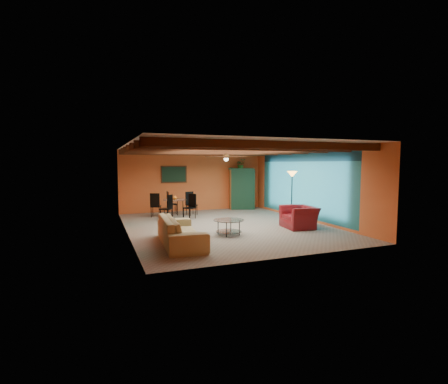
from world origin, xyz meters
name	(u,v)px	position (x,y,z in m)	size (l,w,h in m)	color
room	(225,157)	(0.00, 0.11, 2.36)	(6.52, 8.01, 2.71)	gray
sofa	(181,231)	(-2.05, -1.93, 0.36)	(2.46, 0.96, 0.72)	tan
armchair	(299,217)	(2.14, -1.17, 0.36)	(1.11, 0.97, 0.72)	maroon
coffee_table	(229,227)	(-0.44, -1.32, 0.23)	(0.92, 0.92, 0.47)	white
dining_table	(175,205)	(-1.18, 2.55, 0.49)	(1.87, 1.87, 0.97)	white
armoire	(241,189)	(2.20, 3.70, 0.93)	(1.05, 0.52, 1.85)	brown
floor_lamp	(292,196)	(2.65, 0.08, 0.93)	(0.37, 0.37, 1.86)	black
ceiling_fan	(226,157)	(0.00, 0.00, 2.36)	(1.50, 1.50, 0.44)	#472614
painting	(174,174)	(-0.90, 3.96, 1.65)	(1.05, 0.03, 0.65)	black
potted_plant	(241,164)	(2.20, 3.70, 2.09)	(0.43, 0.37, 0.48)	#26661E
vase	(175,190)	(-1.18, 2.55, 1.06)	(0.17, 0.17, 0.17)	orange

